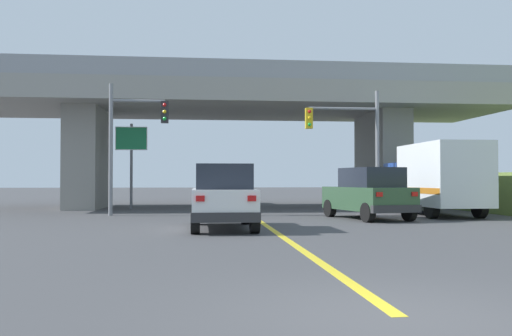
{
  "coord_description": "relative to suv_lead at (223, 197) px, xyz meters",
  "views": [
    {
      "loc": [
        -2.25,
        -5.95,
        1.54
      ],
      "look_at": [
        -0.03,
        15.4,
        2.01
      ],
      "focal_mm": 38.26,
      "sensor_mm": 36.0,
      "label": 1
    }
  ],
  "objects": [
    {
      "name": "highway_sign",
      "position": [
        -4.29,
        11.87,
        2.29
      ],
      "size": [
        1.65,
        0.17,
        4.49
      ],
      "color": "#56595E",
      "rests_on": "ground"
    },
    {
      "name": "traffic_signal_farside",
      "position": [
        -3.75,
        6.87,
        2.56
      ],
      "size": [
        2.55,
        0.36,
        5.71
      ],
      "color": "slate",
      "rests_on": "ground"
    },
    {
      "name": "box_truck",
      "position": [
        9.46,
        5.52,
        0.6
      ],
      "size": [
        2.33,
        6.53,
        3.07
      ],
      "color": "navy",
      "rests_on": "ground"
    },
    {
      "name": "suv_crossing",
      "position": [
        5.89,
        3.71,
        -0.0
      ],
      "size": [
        2.81,
        4.61,
        2.02
      ],
      "rotation": [
        0.0,
        0.0,
        0.21
      ],
      "color": "#2D4C33",
      "rests_on": "ground"
    },
    {
      "name": "lane_divider_stripe",
      "position": [
        1.51,
        -0.07,
        -1.01
      ],
      "size": [
        0.2,
        22.3,
        0.01
      ],
      "primitive_type": "cube",
      "color": "yellow",
      "rests_on": "ground"
    },
    {
      "name": "traffic_signal_nearside",
      "position": [
        6.41,
        7.62,
        2.58
      ],
      "size": [
        3.51,
        0.36,
        5.73
      ],
      "color": "slate",
      "rests_on": "ground"
    },
    {
      "name": "sedan_oncoming",
      "position": [
        0.52,
        18.42,
        0.0
      ],
      "size": [
        1.92,
        4.76,
        2.02
      ],
      "color": "slate",
      "rests_on": "ground"
    },
    {
      "name": "suv_lead",
      "position": [
        0.0,
        0.0,
        0.0
      ],
      "size": [
        1.96,
        4.44,
        2.02
      ],
      "color": "silver",
      "rests_on": "ground"
    },
    {
      "name": "overpass_bridge",
      "position": [
        1.51,
        13.56,
        4.2
      ],
      "size": [
        29.6,
        8.91,
        7.44
      ],
      "color": "gray",
      "rests_on": "ground"
    },
    {
      "name": "ground",
      "position": [
        1.51,
        13.56,
        -1.01
      ],
      "size": [
        160.0,
        160.0,
        0.0
      ],
      "primitive_type": "plane",
      "color": "#424244"
    }
  ]
}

